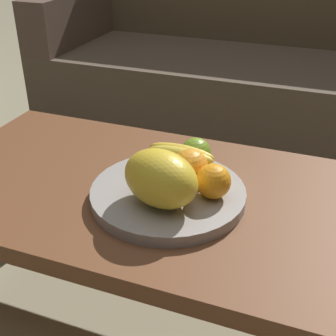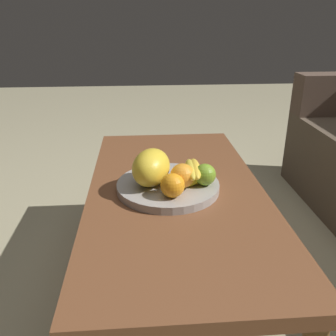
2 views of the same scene
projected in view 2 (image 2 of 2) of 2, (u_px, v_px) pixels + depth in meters
The scene contains 8 objects.
ground_plane at pixel (175, 286), 1.32m from camera, with size 8.00×8.00×0.00m, color tan.
coffee_table at pixel (176, 200), 1.18m from camera, with size 1.11×0.56×0.40m.
fruit_bowl at pixel (168, 186), 1.14m from camera, with size 0.32×0.32×0.03m, color #A09A95.
melon_large_front at pixel (151, 167), 1.11m from camera, with size 0.16×0.11×0.11m, color yellow.
orange_front at pixel (173, 185), 1.04m from camera, with size 0.07×0.07×0.07m, color orange.
orange_left at pixel (182, 176), 1.10m from camera, with size 0.08×0.08×0.08m, color orange.
apple_front at pixel (205, 175), 1.11m from camera, with size 0.07×0.07×0.07m, color olive.
banana_bunch at pixel (192, 174), 1.13m from camera, with size 0.16×0.16×0.06m.
Camera 2 is at (1.04, -0.11, 0.91)m, focal length 38.62 mm.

